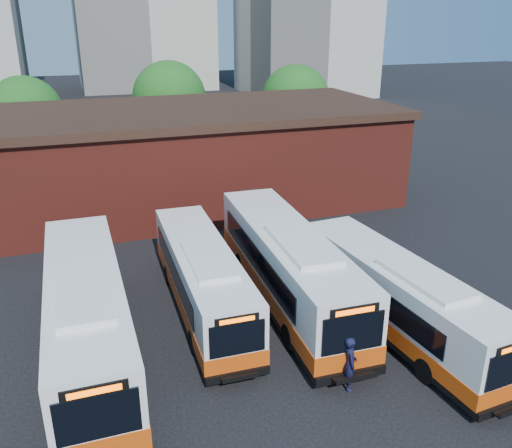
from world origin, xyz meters
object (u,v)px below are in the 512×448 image
object	(u,v)px
bus_midwest	(203,281)
bus_mideast	(288,269)
transit_worker	(350,363)
bus_west	(87,318)
bus_east	(398,300)

from	to	relation	value
bus_midwest	bus_mideast	world-z (taller)	bus_mideast
bus_midwest	transit_worker	bearing A→B (deg)	-61.92
bus_mideast	transit_worker	xyz separation A→B (m)	(-0.27, -6.30, -0.61)
bus_west	bus_mideast	distance (m)	8.70
bus_west	bus_mideast	bearing A→B (deg)	9.24
bus_mideast	bus_east	size ratio (longest dim) A/B	1.12
bus_west	bus_east	world-z (taller)	bus_west
bus_midwest	bus_east	xyz separation A→B (m)	(6.97, -4.24, 0.03)
bus_east	bus_west	bearing A→B (deg)	164.11
bus_west	transit_worker	distance (m)	9.65
bus_west	transit_worker	size ratio (longest dim) A/B	6.50
bus_east	transit_worker	world-z (taller)	bus_east
bus_west	bus_mideast	xyz separation A→B (m)	(8.58, 1.43, 0.01)
bus_west	bus_east	bearing A→B (deg)	-11.21
bus_west	bus_mideast	world-z (taller)	bus_mideast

